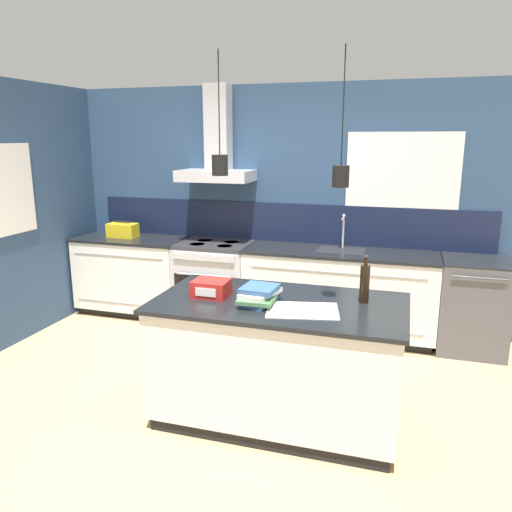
% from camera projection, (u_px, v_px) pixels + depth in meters
% --- Properties ---
extents(ground_plane, '(16.00, 16.00, 0.00)m').
position_uv_depth(ground_plane, '(219.00, 403.00, 3.94)').
color(ground_plane, tan).
rests_on(ground_plane, ground).
extents(wall_back, '(5.60, 2.23, 2.60)m').
position_uv_depth(wall_back, '(280.00, 202.00, 5.50)').
color(wall_back, navy).
rests_on(wall_back, ground_plane).
extents(wall_left, '(0.08, 3.80, 2.60)m').
position_uv_depth(wall_left, '(15.00, 213.00, 4.98)').
color(wall_left, navy).
rests_on(wall_left, ground_plane).
extents(counter_run_left, '(1.29, 0.64, 0.91)m').
position_uv_depth(counter_run_left, '(134.00, 275.00, 5.90)').
color(counter_run_left, black).
rests_on(counter_run_left, ground_plane).
extents(counter_run_sink, '(1.98, 0.64, 1.27)m').
position_uv_depth(counter_run_sink, '(339.00, 293.00, 5.21)').
color(counter_run_sink, black).
rests_on(counter_run_sink, ground_plane).
extents(oven_range, '(0.80, 0.66, 0.91)m').
position_uv_depth(oven_range, '(215.00, 283.00, 5.60)').
color(oven_range, '#B5B5BA').
rests_on(oven_range, ground_plane).
extents(dishwasher, '(0.63, 0.65, 0.91)m').
position_uv_depth(dishwasher, '(472.00, 305.00, 4.84)').
color(dishwasher, '#4C4C51').
rests_on(dishwasher, ground_plane).
extents(kitchen_island, '(1.78, 0.96, 0.91)m').
position_uv_depth(kitchen_island, '(279.00, 360.00, 3.64)').
color(kitchen_island, black).
rests_on(kitchen_island, ground_plane).
extents(bottle_on_island, '(0.07, 0.07, 0.34)m').
position_uv_depth(bottle_on_island, '(365.00, 283.00, 3.48)').
color(bottle_on_island, black).
rests_on(bottle_on_island, kitchen_island).
extents(book_stack, '(0.26, 0.36, 0.12)m').
position_uv_depth(book_stack, '(259.00, 295.00, 3.47)').
color(book_stack, '#335684').
rests_on(book_stack, kitchen_island).
extents(red_supply_box, '(0.26, 0.21, 0.12)m').
position_uv_depth(red_supply_box, '(211.00, 288.00, 3.64)').
color(red_supply_box, red).
rests_on(red_supply_box, kitchen_island).
extents(paper_pile, '(0.54, 0.43, 0.01)m').
position_uv_depth(paper_pile, '(302.00, 310.00, 3.34)').
color(paper_pile, silver).
rests_on(paper_pile, kitchen_island).
extents(yellow_toolbox, '(0.34, 0.18, 0.19)m').
position_uv_depth(yellow_toolbox, '(123.00, 230.00, 5.81)').
color(yellow_toolbox, gold).
rests_on(yellow_toolbox, counter_run_left).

